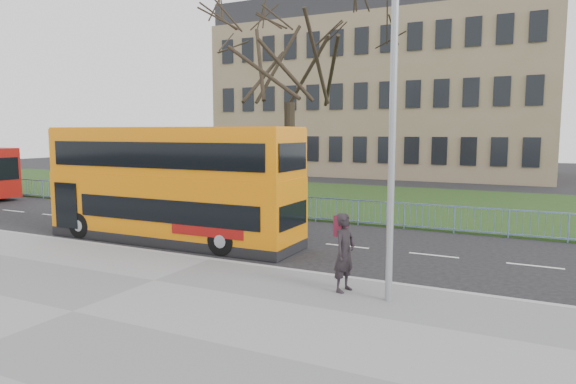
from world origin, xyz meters
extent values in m
plane|color=black|center=(0.00, 0.00, 0.00)|extent=(120.00, 120.00, 0.00)
cube|color=slate|center=(0.00, -6.75, 0.06)|extent=(80.00, 10.50, 0.12)
cube|color=gray|center=(0.00, -1.55, 0.07)|extent=(80.00, 0.20, 0.14)
cube|color=#1C3312|center=(0.00, 14.30, 0.04)|extent=(80.00, 15.40, 0.08)
cube|color=#837453|center=(-5.00, 35.00, 7.00)|extent=(30.00, 15.00, 14.00)
cube|color=orange|center=(-3.06, 0.40, 1.26)|extent=(9.88, 2.44, 1.83)
cube|color=orange|center=(-3.06, 0.40, 2.33)|extent=(9.88, 2.44, 0.32)
cube|color=orange|center=(-3.06, 0.40, 3.31)|extent=(9.83, 2.39, 1.64)
cube|color=black|center=(-2.49, -0.78, 1.33)|extent=(7.61, 0.11, 0.80)
cube|color=black|center=(-3.05, -0.76, 3.23)|extent=(9.07, 0.13, 0.89)
cylinder|color=black|center=(-6.57, -0.69, 0.49)|extent=(0.98, 0.27, 0.98)
cylinder|color=black|center=(-0.19, -0.63, 0.49)|extent=(0.98, 0.27, 0.98)
imported|color=black|center=(4.82, -2.73, 1.09)|extent=(0.60, 0.79, 1.94)
cylinder|color=gray|center=(6.00, -2.96, 4.07)|extent=(0.16, 0.16, 7.91)
camera|label=1|loc=(9.08, -14.34, 4.04)|focal=32.00mm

